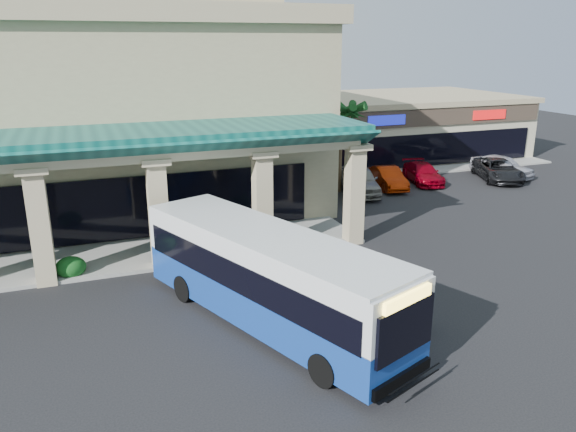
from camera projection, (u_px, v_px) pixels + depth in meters
name	position (u px, v px, depth m)	size (l,w,h in m)	color
ground	(269.00, 309.00, 20.14)	(110.00, 110.00, 0.00)	black
main_building	(30.00, 110.00, 30.04)	(30.80, 14.80, 11.35)	tan
arcade	(27.00, 205.00, 22.66)	(30.00, 6.20, 5.70)	#0C4D49
strip_mall	(379.00, 125.00, 46.91)	(22.50, 12.50, 4.90)	beige
palm_0	(347.00, 150.00, 31.85)	(2.40, 2.40, 6.60)	#0F3813
palm_1	(340.00, 147.00, 34.98)	(2.40, 2.40, 5.80)	#0F3813
broadleaf_tree	(282.00, 143.00, 38.92)	(2.60, 2.60, 4.81)	#0F4514
transit_bus	(268.00, 279.00, 18.65)	(2.70, 11.61, 3.24)	#143C97
pedestrian	(424.00, 304.00, 18.36)	(0.71, 0.47, 1.95)	slate
car_silver	(359.00, 180.00, 35.19)	(2.04, 5.08, 1.73)	gray
car_white	(388.00, 178.00, 36.50)	(1.45, 4.17, 1.37)	#932002
car_red	(423.00, 173.00, 37.93)	(1.82, 4.47, 1.30)	maroon
car_gray	(498.00, 170.00, 38.66)	(2.39, 5.19, 1.44)	black
car_extra	(502.00, 166.00, 39.56)	(1.82, 4.53, 1.54)	silver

